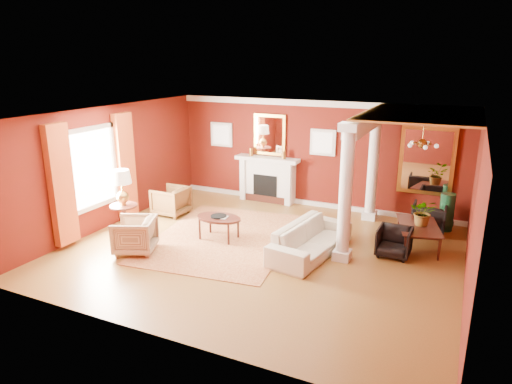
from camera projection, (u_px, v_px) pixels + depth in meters
The scene contains 27 objects.
ground at pixel (260, 250), 9.78m from camera, with size 8.00×8.00×0.00m, color brown.
room_shell at pixel (261, 158), 9.21m from camera, with size 8.04×7.04×2.92m.
fireplace at pixel (267, 179), 13.01m from camera, with size 1.85×0.42×1.29m.
overmantel_mirror at pixel (270, 135), 12.77m from camera, with size 0.95×0.07×1.15m.
flank_window_left at pixel (222, 134), 13.44m from camera, with size 0.70×0.07×0.70m.
flank_window_right at pixel (323, 142), 12.18m from camera, with size 0.70×0.07×0.70m.
left_window at pixel (95, 174), 10.44m from camera, with size 0.21×2.55×2.60m.
column_front at pixel (346, 193), 8.94m from camera, with size 0.36×0.36×2.80m.
column_back at pixel (373, 165), 11.29m from camera, with size 0.36×0.36×2.80m.
header_beam at pixel (367, 122), 10.00m from camera, with size 0.30×3.20×0.32m, color silver.
amber_ceiling at pixel (423, 114), 9.33m from camera, with size 2.30×3.40×0.04m, color gold.
dining_mirror at pixel (427, 161), 11.16m from camera, with size 1.30×0.07×1.70m.
chandelier at pixel (422, 144), 9.53m from camera, with size 0.60×0.62×0.75m.
crown_trim at pixel (315, 103), 11.99m from camera, with size 8.00×0.08×0.16m, color silver.
base_trim at pixel (312, 203), 12.77m from camera, with size 8.00×0.08×0.12m, color silver.
rug at pixel (224, 238), 10.46m from camera, with size 2.99×3.98×0.02m, color maroon.
sofa at pixel (311, 234), 9.48m from camera, with size 2.28×0.67×0.89m, color beige.
armchair_leopard at pixel (171, 199), 11.92m from camera, with size 0.80×0.75×0.82m, color black.
armchair_stripe at pixel (135, 234), 9.60m from camera, with size 0.81×0.76×0.83m, color tan.
coffee_table at pixel (219, 219), 10.28m from camera, with size 1.05×1.05×0.53m.
coffee_book at pixel (219, 212), 10.19m from camera, with size 0.18×0.02×0.24m, color black.
side_table at pixel (122, 191), 10.37m from camera, with size 0.62×0.62×1.55m.
dining_table at pixel (420, 230), 9.85m from camera, with size 1.45×0.51×0.81m, color black.
dining_chair_near at pixel (394, 241), 9.43m from camera, with size 0.66×0.62×0.68m, color black.
dining_chair_far at pixel (429, 217), 10.71m from camera, with size 0.74×0.70×0.77m, color black.
green_urn at pixel (446, 216), 10.86m from camera, with size 0.38×0.38×0.91m.
potted_plant at pixel (425, 202), 9.66m from camera, with size 0.54×0.60×0.47m, color #26591E.
Camera 1 is at (3.75, -8.21, 3.97)m, focal length 32.00 mm.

